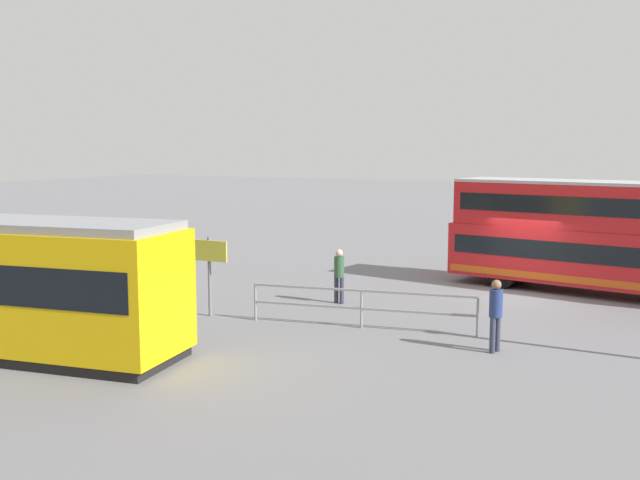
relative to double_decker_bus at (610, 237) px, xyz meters
The scene contains 6 objects.
ground_plane 3.79m from the double_decker_bus, 30.54° to the left, with size 160.00×160.00×0.00m, color slate.
double_decker_bus is the anchor object (origin of this frame).
pedestrian_near_railing 9.28m from the double_decker_bus, 33.50° to the left, with size 0.39×0.39×1.74m.
pedestrian_crossing 8.95m from the double_decker_bus, 77.01° to the left, with size 0.41×0.41×1.79m.
pedestrian_railing 9.83m from the double_decker_bus, 53.24° to the left, with size 6.30×0.93×1.08m.
info_sign 13.38m from the double_decker_bus, 38.63° to the left, with size 1.26×0.12×2.36m.
Camera 1 is at (-4.29, 24.67, 4.98)m, focal length 41.37 mm.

